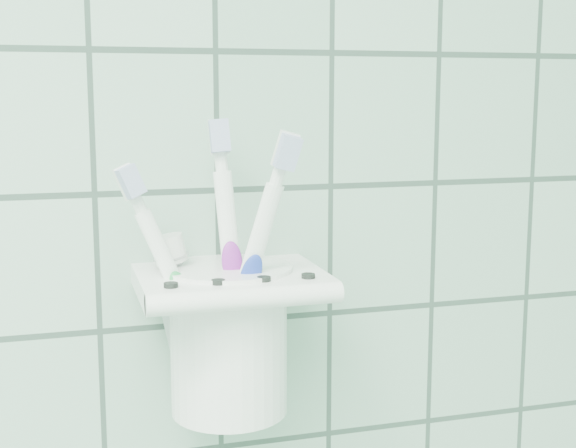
# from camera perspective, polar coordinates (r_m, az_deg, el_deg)

# --- Properties ---
(holder_bracket) EXTENTS (0.14, 0.11, 0.04)m
(holder_bracket) POSITION_cam_1_polar(r_m,az_deg,el_deg) (0.60, -4.14, -4.24)
(holder_bracket) COLOR white
(holder_bracket) RESTS_ON wall_back
(cup) EXTENTS (0.10, 0.10, 0.11)m
(cup) POSITION_cam_1_polar(r_m,az_deg,el_deg) (0.61, -4.24, -7.81)
(cup) COLOR white
(cup) RESTS_ON holder_bracket
(toothbrush_pink) EXTENTS (0.08, 0.02, 0.20)m
(toothbrush_pink) POSITION_cam_1_polar(r_m,az_deg,el_deg) (0.59, -4.07, -3.83)
(toothbrush_pink) COLOR white
(toothbrush_pink) RESTS_ON cup
(toothbrush_blue) EXTENTS (0.02, 0.04, 0.22)m
(toothbrush_blue) POSITION_cam_1_polar(r_m,az_deg,el_deg) (0.58, -3.10, -3.04)
(toothbrush_blue) COLOR white
(toothbrush_blue) RESTS_ON cup
(toothbrush_orange) EXTENTS (0.06, 0.04, 0.21)m
(toothbrush_orange) POSITION_cam_1_polar(r_m,az_deg,el_deg) (0.59, -5.73, -2.85)
(toothbrush_orange) COLOR white
(toothbrush_orange) RESTS_ON cup
(toothpaste_tube) EXTENTS (0.05, 0.03, 0.14)m
(toothpaste_tube) POSITION_cam_1_polar(r_m,az_deg,el_deg) (0.62, -6.15, -5.64)
(toothpaste_tube) COLOR silver
(toothpaste_tube) RESTS_ON cup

